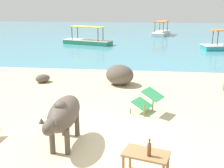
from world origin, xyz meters
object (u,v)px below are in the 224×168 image
at_px(cow, 64,114).
at_px(bottle, 149,149).
at_px(deck_chair_far, 147,100).
at_px(boat_white, 161,32).
at_px(boat_green, 88,40).
at_px(low_bench_table, 146,157).

xyz_separation_m(cow, bottle, (1.72, -1.03, -0.11)).
relative_size(bottle, deck_chair_far, 0.32).
xyz_separation_m(bottle, boat_white, (1.30, 23.08, -0.34)).
bearing_deg(cow, boat_green, -170.46).
distance_m(cow, deck_chair_far, 2.64).
distance_m(low_bench_table, bottle, 0.22).
height_order(boat_green, boat_white, same).
relative_size(cow, boat_green, 0.48).
bearing_deg(boat_white, low_bench_table, 10.69).
height_order(cow, low_bench_table, cow).
height_order(cow, boat_white, boat_white).
distance_m(deck_chair_far, boat_white, 20.09).
relative_size(low_bench_table, boat_white, 0.22).
distance_m(cow, boat_white, 22.26).
height_order(cow, boat_green, boat_green).
relative_size(bottle, boat_white, 0.08).
height_order(bottle, boat_green, boat_green).
relative_size(low_bench_table, bottle, 2.87).
height_order(cow, bottle, cow).
relative_size(low_bench_table, boat_green, 0.22).
height_order(deck_chair_far, boat_green, boat_green).
bearing_deg(deck_chair_far, bottle, 117.03).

